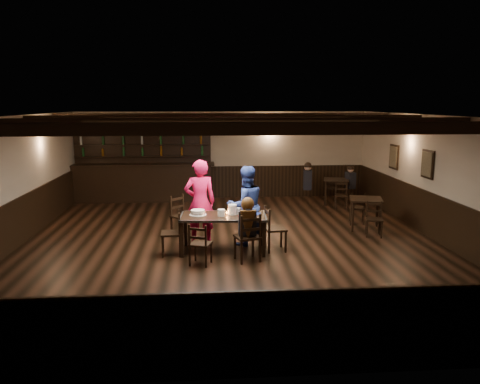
{
  "coord_description": "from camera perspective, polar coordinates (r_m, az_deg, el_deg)",
  "views": [
    {
      "loc": [
        -0.55,
        -9.61,
        2.96
      ],
      "look_at": [
        0.2,
        0.2,
        1.08
      ],
      "focal_mm": 35.0,
      "sensor_mm": 36.0,
      "label": 1
    }
  ],
  "objects": [
    {
      "name": "ground",
      "position": [
        10.07,
        -1.05,
        -6.27
      ],
      "size": [
        10.0,
        10.0,
        0.0
      ],
      "primitive_type": "plane",
      "color": "black",
      "rests_on": "ground"
    },
    {
      "name": "room_shell",
      "position": [
        9.74,
        -1.04,
        3.65
      ],
      "size": [
        9.02,
        10.02,
        2.71
      ],
      "color": "beige",
      "rests_on": "ground"
    },
    {
      "name": "dining_table",
      "position": [
        9.37,
        -2.06,
        -3.27
      ],
      "size": [
        1.76,
        0.95,
        0.75
      ],
      "color": "black",
      "rests_on": "ground"
    },
    {
      "name": "chair_near_left",
      "position": [
        8.64,
        -5.0,
        -6.02
      ],
      "size": [
        0.47,
        0.45,
        0.79
      ],
      "color": "black",
      "rests_on": "ground"
    },
    {
      "name": "chair_near_right",
      "position": [
        8.79,
        1.1,
        -5.13
      ],
      "size": [
        0.54,
        0.52,
        0.93
      ],
      "color": "black",
      "rests_on": "ground"
    },
    {
      "name": "chair_end_left",
      "position": [
        9.29,
        -7.95,
        -4.55
      ],
      "size": [
        0.41,
        0.43,
        0.88
      ],
      "color": "black",
      "rests_on": "ground"
    },
    {
      "name": "chair_end_right",
      "position": [
        9.47,
        3.88,
        -4.08
      ],
      "size": [
        0.44,
        0.46,
        0.91
      ],
      "color": "black",
      "rests_on": "ground"
    },
    {
      "name": "chair_far_pushed",
      "position": [
        10.61,
        -7.32,
        -2.47
      ],
      "size": [
        0.59,
        0.59,
        0.92
      ],
      "color": "black",
      "rests_on": "ground"
    },
    {
      "name": "woman_pink",
      "position": [
        9.87,
        -4.9,
        -1.25
      ],
      "size": [
        0.71,
        0.52,
        1.81
      ],
      "primitive_type": "imported",
      "rotation": [
        0.0,
        0.0,
        3.28
      ],
      "color": "#FF2272",
      "rests_on": "ground"
    },
    {
      "name": "man_blue",
      "position": [
        9.81,
        0.7,
        -1.68
      ],
      "size": [
        0.96,
        0.84,
        1.68
      ],
      "primitive_type": "imported",
      "rotation": [
        0.0,
        0.0,
        3.44
      ],
      "color": "navy",
      "rests_on": "ground"
    },
    {
      "name": "seated_person",
      "position": [
        8.77,
        0.92,
        -3.3
      ],
      "size": [
        0.33,
        0.49,
        0.8
      ],
      "color": "black",
      "rests_on": "ground"
    },
    {
      "name": "cake",
      "position": [
        9.39,
        -5.16,
        -2.53
      ],
      "size": [
        0.34,
        0.34,
        0.11
      ],
      "color": "white",
      "rests_on": "dining_table"
    },
    {
      "name": "plate_stack_a",
      "position": [
        9.27,
        -2.29,
        -2.53
      ],
      "size": [
        0.14,
        0.14,
        0.14
      ],
      "primitive_type": "cylinder",
      "color": "white",
      "rests_on": "dining_table"
    },
    {
      "name": "plate_stack_b",
      "position": [
        9.38,
        -0.94,
        -2.14
      ],
      "size": [
        0.18,
        0.18,
        0.21
      ],
      "primitive_type": "cylinder",
      "color": "white",
      "rests_on": "dining_table"
    },
    {
      "name": "tea_light",
      "position": [
        9.4,
        -1.64,
        -2.63
      ],
      "size": [
        0.05,
        0.05,
        0.06
      ],
      "color": "#A5A8AD",
      "rests_on": "dining_table"
    },
    {
      "name": "salt_shaker",
      "position": [
        9.25,
        0.29,
        -2.68
      ],
      "size": [
        0.04,
        0.04,
        0.09
      ],
      "primitive_type": "cylinder",
      "color": "silver",
      "rests_on": "dining_table"
    },
    {
      "name": "pepper_shaker",
      "position": [
        9.22,
        0.57,
        -2.76
      ],
      "size": [
        0.03,
        0.03,
        0.08
      ],
      "primitive_type": "cylinder",
      "color": "#A5A8AD",
      "rests_on": "dining_table"
    },
    {
      "name": "drink_glass",
      "position": [
        9.44,
        -0.2,
        -2.32
      ],
      "size": [
        0.08,
        0.08,
        0.12
      ],
      "primitive_type": "cylinder",
      "color": "silver",
      "rests_on": "dining_table"
    },
    {
      "name": "menu_red",
      "position": [
        9.22,
        0.69,
        -3.02
      ],
      "size": [
        0.3,
        0.21,
        0.0
      ],
      "primitive_type": "cube",
      "rotation": [
        0.0,
        0.0,
        0.04
      ],
      "color": "maroon",
      "rests_on": "dining_table"
    },
    {
      "name": "menu_blue",
      "position": [
        9.51,
        1.59,
        -2.6
      ],
      "size": [
        0.35,
        0.3,
        0.0
      ],
      "primitive_type": "cube",
      "rotation": [
        0.0,
        0.0,
        -0.34
      ],
      "color": "#101B51",
      "rests_on": "dining_table"
    },
    {
      "name": "bar_counter",
      "position": [
        14.63,
        -11.71,
        1.8
      ],
      "size": [
        4.35,
        0.7,
        2.2
      ],
      "color": "black",
      "rests_on": "ground"
    },
    {
      "name": "back_table_a",
      "position": [
        11.41,
        15.08,
        -1.28
      ],
      "size": [
        0.89,
        0.89,
        0.75
      ],
      "color": "black",
      "rests_on": "ground"
    },
    {
      "name": "back_table_b",
      "position": [
        14.08,
        11.62,
        1.11
      ],
      "size": [
        0.88,
        0.88,
        0.75
      ],
      "color": "black",
      "rests_on": "ground"
    },
    {
      "name": "bg_patron_left",
      "position": [
        13.79,
        8.24,
        1.96
      ],
      "size": [
        0.3,
        0.42,
        0.8
      ],
      "color": "black",
      "rests_on": "ground"
    },
    {
      "name": "bg_patron_right",
      "position": [
        14.2,
        13.3,
        1.81
      ],
      "size": [
        0.26,
        0.36,
        0.69
      ],
      "color": "black",
      "rests_on": "ground"
    }
  ]
}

